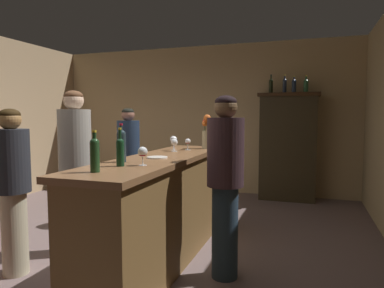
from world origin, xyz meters
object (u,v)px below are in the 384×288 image
at_px(wine_bottle_malbec, 121,144).
at_px(patron_near_entrance, 75,164).
at_px(cheese_plate, 157,157).
at_px(patron_in_navy, 129,159).
at_px(wine_glass_front, 174,143).
at_px(bartender, 225,178).
at_px(wine_glass_rear, 174,140).
at_px(wine_bottle_rose, 120,150).
at_px(wine_bottle_syrah, 95,153).
at_px(patron_redhead, 13,183).
at_px(bar_counter, 160,210).
at_px(wine_glass_mid, 143,153).
at_px(flower_arrangement, 207,132).
at_px(display_bottle_midright, 306,85).
at_px(display_bottle_midleft, 285,85).
at_px(display_cabinet, 288,145).
at_px(wine_glass_spare, 188,142).
at_px(display_bottle_left, 271,85).
at_px(display_bottle_center, 294,85).

distance_m(wine_bottle_malbec, patron_near_entrance, 0.93).
xyz_separation_m(cheese_plate, patron_in_navy, (-0.97, 1.19, -0.20)).
distance_m(wine_glass_front, bartender, 0.97).
distance_m(wine_bottle_malbec, wine_glass_rear, 1.09).
bearing_deg(patron_in_navy, patron_near_entrance, -27.68).
bearing_deg(wine_glass_front, wine_bottle_rose, -89.82).
bearing_deg(wine_glass_rear, cheese_plate, -80.31).
bearing_deg(wine_bottle_malbec, wine_bottle_syrah, -79.89).
bearing_deg(patron_redhead, bar_counter, -16.48).
bearing_deg(wine_glass_rear, wine_bottle_rose, -87.08).
xyz_separation_m(wine_glass_mid, cheese_plate, (-0.09, 0.48, -0.10)).
relative_size(flower_arrangement, display_bottle_midright, 1.44).
height_order(flower_arrangement, patron_redhead, patron_redhead).
xyz_separation_m(wine_glass_rear, patron_in_navy, (-0.85, 0.47, -0.32)).
relative_size(display_bottle_midleft, patron_in_navy, 0.20).
relative_size(wine_glass_mid, flower_arrangement, 0.37).
relative_size(wine_glass_front, display_bottle_midright, 0.50).
bearing_deg(display_cabinet, bartender, -96.47).
height_order(wine_glass_spare, patron_near_entrance, patron_near_entrance).
height_order(display_bottle_midleft, patron_near_entrance, display_bottle_midleft).
bearing_deg(display_cabinet, wine_bottle_syrah, -105.13).
relative_size(wine_glass_front, wine_glass_spare, 1.07).
height_order(wine_glass_mid, display_bottle_left, display_bottle_left).
bearing_deg(display_bottle_left, wine_bottle_malbec, -104.09).
height_order(display_bottle_midleft, patron_redhead, display_bottle_midleft).
distance_m(wine_glass_front, wine_glass_rear, 0.15).
distance_m(wine_bottle_rose, patron_in_navy, 2.02).
bearing_deg(display_bottle_center, wine_glass_rear, -116.48).
distance_m(display_bottle_left, patron_in_navy, 2.83).
bearing_deg(display_bottle_center, bartender, -97.83).
bearing_deg(display_bottle_midleft, wine_bottle_rose, -104.92).
bearing_deg(wine_glass_mid, wine_glass_front, 98.13).
distance_m(flower_arrangement, patron_redhead, 2.15).
distance_m(display_cabinet, patron_in_navy, 2.81).
relative_size(wine_glass_spare, patron_redhead, 0.09).
bearing_deg(cheese_plate, display_bottle_midright, 67.91).
height_order(patron_redhead, patron_near_entrance, patron_near_entrance).
bearing_deg(wine_bottle_syrah, wine_glass_mid, 66.91).
bearing_deg(flower_arrangement, wine_glass_mid, -93.68).
xyz_separation_m(patron_redhead, patron_in_navy, (0.21, 1.75, 0.02)).
bearing_deg(wine_glass_front, display_bottle_midleft, 68.76).
xyz_separation_m(wine_glass_front, display_bottle_left, (0.77, 2.58, 0.82)).
bearing_deg(display_bottle_midright, wine_glass_rear, -119.99).
height_order(wine_glass_mid, patron_in_navy, patron_in_navy).
distance_m(flower_arrangement, patron_in_navy, 1.24).
bearing_deg(wine_glass_mid, display_bottle_midright, 71.90).
distance_m(wine_glass_front, cheese_plate, 0.60).
bearing_deg(display_cabinet, wine_glass_spare, -112.72).
distance_m(flower_arrangement, display_bottle_left, 2.31).
bearing_deg(bartender, display_bottle_center, -81.86).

